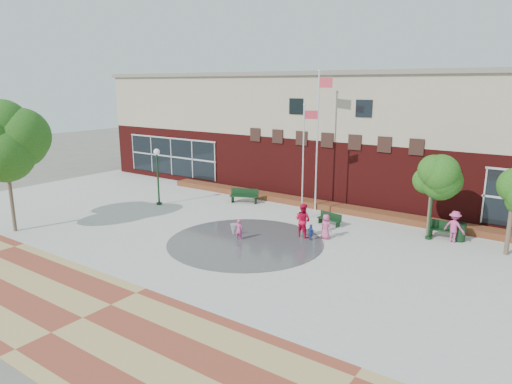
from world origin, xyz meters
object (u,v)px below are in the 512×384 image
Objects in this scene: trash_can at (460,232)px; tree_big_left at (4,140)px; bench_left at (244,199)px; child_splash at (239,230)px; flagpole_right at (304,156)px; flagpole_left at (318,135)px.

trash_can is 25.51m from tree_big_left.
bench_left is 1.77× the size of child_splash.
tree_big_left reaches higher than flagpole_right.
tree_big_left is at bearing -124.75° from flagpole_left.
trash_can is (14.43, 0.13, 0.20)m from bench_left.
flagpole_right is at bearing -33.79° from bench_left.
flagpole_right is (0.27, -2.31, -1.10)m from flagpole_left.
trash_can reaches higher than bench_left.
flagpole_left is at bearing 48.96° from tree_big_left.
bench_left is (-5.14, -1.18, -4.79)m from flagpole_left.
flagpole_left is at bearing 74.42° from flagpole_right.
tree_big_left is at bearing -148.92° from trash_can.
flagpole_right is 3.44× the size of bench_left.
flagpole_right is at bearing -172.05° from trash_can.
flagpole_left reaches higher than tree_big_left.
tree_big_left is at bearing 9.71° from child_splash.
flagpole_left is 1.24× the size of tree_big_left.
flagpole_right is at bearing 43.18° from tree_big_left.
tree_big_left is 6.29× the size of child_splash.
flagpole_left is 7.13m from bench_left.
trash_can is at bearing -0.16° from flagpole_left.
child_splash is at bearing -121.44° from flagpole_right.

